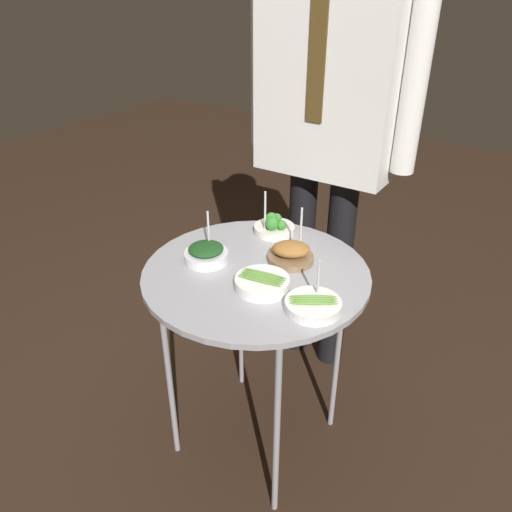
% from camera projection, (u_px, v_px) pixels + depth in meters
% --- Properties ---
extents(ground_plane, '(8.00, 8.00, 0.00)m').
position_uv_depth(ground_plane, '(256.00, 435.00, 1.84)').
color(ground_plane, black).
extents(serving_cart, '(0.68, 0.68, 0.71)m').
position_uv_depth(serving_cart, '(256.00, 285.00, 1.50)').
color(serving_cart, '#939399').
rests_on(serving_cart, ground_plane).
extents(bowl_asparagus_back_left, '(0.16, 0.16, 0.04)m').
position_uv_depth(bowl_asparagus_back_left, '(262.00, 283.00, 1.39)').
color(bowl_asparagus_back_left, white).
rests_on(bowl_asparagus_back_left, serving_cart).
extents(bowl_broccoli_front_right, '(0.14, 0.14, 0.16)m').
position_uv_depth(bowl_broccoli_front_right, '(274.00, 226.00, 1.68)').
color(bowl_broccoli_front_right, silver).
rests_on(bowl_broccoli_front_right, serving_cart).
extents(bowl_asparagus_front_center, '(0.15, 0.15, 0.13)m').
position_uv_depth(bowl_asparagus_front_center, '(313.00, 305.00, 1.30)').
color(bowl_asparagus_front_center, white).
rests_on(bowl_asparagus_front_center, serving_cart).
extents(bowl_spinach_far_rim, '(0.13, 0.13, 0.15)m').
position_uv_depth(bowl_spinach_far_rim, '(206.00, 254.00, 1.51)').
color(bowl_spinach_far_rim, silver).
rests_on(bowl_spinach_far_rim, serving_cart).
extents(bowl_roast_center, '(0.14, 0.14, 0.17)m').
position_uv_depth(bowl_roast_center, '(291.00, 253.00, 1.51)').
color(bowl_roast_center, brown).
rests_on(bowl_roast_center, serving_cart).
extents(waiter_figure, '(0.63, 0.24, 1.72)m').
position_uv_depth(waiter_figure, '(330.00, 104.00, 1.71)').
color(waiter_figure, black).
rests_on(waiter_figure, ground_plane).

